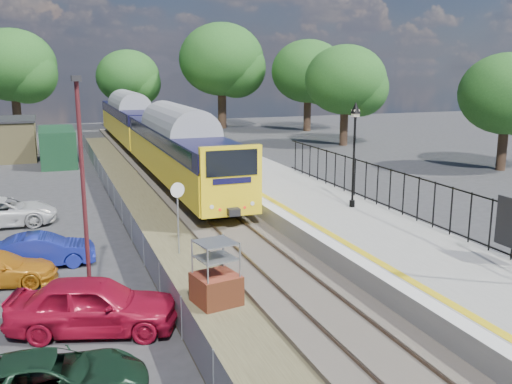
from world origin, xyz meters
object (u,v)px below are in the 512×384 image
brick_plinth (216,274)px  car_white (3,212)px  train (148,130)px  victorian_lamp_north (355,130)px  car_green (49,381)px  car_red (94,305)px  speed_sign (178,206)px  carpark_lamp (83,182)px  car_blue (43,250)px

brick_plinth → car_white: brick_plinth is taller
train → brick_plinth: train is taller
victorian_lamp_north → car_green: bearing=-142.0°
car_green → car_red: car_red is taller
victorian_lamp_north → speed_sign: victorian_lamp_north is taller
train → car_red: bearing=-102.6°
car_green → carpark_lamp: bearing=-6.6°
victorian_lamp_north → car_blue: victorian_lamp_north is taller
speed_sign → car_red: bearing=-137.1°
speed_sign → car_white: 9.39m
brick_plinth → car_white: 13.30m
car_red → brick_plinth: bearing=-63.4°
victorian_lamp_north → train: (-5.30, 21.29, -1.96)m
brick_plinth → speed_sign: size_ratio=0.71×
train → speed_sign: train is taller
carpark_lamp → car_blue: carpark_lamp is taller
carpark_lamp → car_blue: size_ratio=1.88×
train → carpark_lamp: carpark_lamp is taller
train → car_white: 18.41m
victorian_lamp_north → car_white: bearing=159.4°
carpark_lamp → car_green: 5.74m
speed_sign → car_green: speed_sign is taller
victorian_lamp_north → car_green: (-12.75, -9.96, -3.73)m
car_red → car_blue: (-1.28, 5.93, -0.17)m
car_green → car_white: size_ratio=0.89×
car_green → car_blue: size_ratio=1.14×
victorian_lamp_north → train: victorian_lamp_north is taller
victorian_lamp_north → car_blue: size_ratio=1.29×
victorian_lamp_north → carpark_lamp: bearing=-155.0°
carpark_lamp → car_white: carpark_lamp is taller
train → carpark_lamp: (-6.28, -26.69, 1.51)m
victorian_lamp_north → carpark_lamp: carpark_lamp is taller
car_green → car_blue: car_blue is taller
train → carpark_lamp: 27.46m
carpark_lamp → car_green: carpark_lamp is taller
speed_sign → carpark_lamp: carpark_lamp is taller
car_red → victorian_lamp_north: bearing=-42.5°
speed_sign → car_red: size_ratio=0.63×
carpark_lamp → car_red: carpark_lamp is taller
brick_plinth → car_green: brick_plinth is taller
train → brick_plinth: bearing=-95.7°
car_white → brick_plinth: bearing=-148.8°
brick_plinth → train: bearing=84.3°
speed_sign → car_blue: bearing=160.3°
car_green → car_red: 3.43m
victorian_lamp_north → car_blue: 13.41m
train → car_blue: 23.42m
car_green → speed_sign: bearing=-20.5°
brick_plinth → car_white: size_ratio=0.43×
carpark_lamp → car_blue: (-1.28, 4.60, -3.26)m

